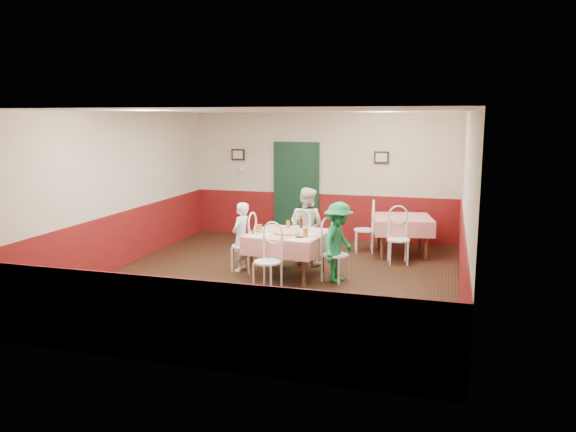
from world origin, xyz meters
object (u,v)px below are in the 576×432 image
(main_table, at_px, (288,255))
(glass_a, at_px, (260,229))
(chair_second_a, at_px, (364,230))
(glass_b, at_px, (305,233))
(wallet, at_px, (299,237))
(glass_c, at_px, (288,224))
(chair_left, at_px, (244,246))
(second_table, at_px, (402,236))
(beer_bottle, at_px, (301,223))
(chair_far, at_px, (306,240))
(diner_far, at_px, (307,226))
(chair_second_b, at_px, (398,240))
(chair_right, at_px, (335,255))
(diner_right, at_px, (338,242))
(chair_near, at_px, (267,262))
(pizza, at_px, (287,233))
(diner_left, at_px, (241,237))

(main_table, xyz_separation_m, glass_a, (-0.45, -0.18, 0.46))
(chair_second_a, xyz_separation_m, glass_b, (-0.61, -2.43, 0.39))
(chair_second_a, relative_size, wallet, 8.18)
(glass_b, height_order, glass_c, glass_b)
(glass_a, bearing_deg, glass_b, -7.78)
(main_table, height_order, chair_left, chair_left)
(second_table, height_order, beer_bottle, beer_bottle)
(second_table, bearing_deg, wallet, -120.49)
(chair_far, relative_size, wallet, 8.18)
(second_table, distance_m, beer_bottle, 2.42)
(main_table, height_order, chair_far, chair_far)
(beer_bottle, xyz_separation_m, diner_far, (-0.02, 0.49, -0.15))
(chair_far, distance_m, glass_a, 1.22)
(chair_left, distance_m, glass_c, 0.88)
(chair_second_a, relative_size, chair_second_b, 1.00)
(main_table, height_order, chair_second_a, chair_second_a)
(chair_second_b, bearing_deg, chair_second_a, 123.28)
(chair_left, bearing_deg, chair_right, 86.19)
(chair_left, distance_m, chair_far, 1.20)
(second_table, bearing_deg, chair_second_b, -90.00)
(diner_right, bearing_deg, chair_near, 140.13)
(chair_second_b, relative_size, glass_a, 5.96)
(second_table, bearing_deg, glass_c, -137.44)
(pizza, bearing_deg, diner_left, 169.53)
(second_table, height_order, diner_left, diner_left)
(chair_near, bearing_deg, wallet, 66.60)
(glass_a, height_order, glass_c, glass_a)
(glass_b, xyz_separation_m, wallet, (-0.09, -0.05, -0.07))
(glass_a, height_order, wallet, glass_a)
(glass_a, height_order, diner_right, diner_right)
(main_table, bearing_deg, diner_right, -6.34)
(glass_a, distance_m, diner_far, 1.21)
(glass_c, bearing_deg, chair_right, -28.12)
(chair_right, bearing_deg, glass_a, 112.92)
(chair_right, distance_m, chair_second_a, 2.23)
(glass_a, relative_size, beer_bottle, 0.70)
(chair_near, bearing_deg, diner_far, 97.24)
(chair_second_b, bearing_deg, pizza, -151.99)
(chair_right, xyz_separation_m, chair_second_b, (0.90, 1.48, 0.00))
(chair_near, height_order, beer_bottle, beer_bottle)
(pizza, height_order, diner_left, diner_left)
(chair_second_b, relative_size, glass_b, 5.83)
(pizza, bearing_deg, chair_second_a, 65.66)
(chair_second_a, bearing_deg, chair_second_b, 33.28)
(second_table, distance_m, glass_b, 2.82)
(chair_second_a, height_order, diner_left, diner_left)
(chair_left, bearing_deg, pizza, 81.81)
(glass_a, bearing_deg, chair_second_a, 57.97)
(chair_right, bearing_deg, wallet, 133.03)
(diner_left, bearing_deg, glass_b, 81.72)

